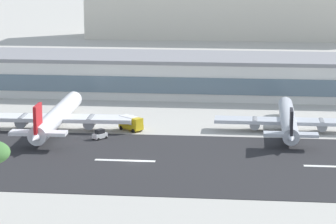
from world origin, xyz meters
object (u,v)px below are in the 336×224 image
(terminal_building, at_px, (194,75))
(airliner_red_tail_gate_0, at_px, (56,118))
(distant_hotel_block, at_px, (243,1))
(airliner_black_tail_gate_1, at_px, (288,121))
(service_box_truck_2, at_px, (131,123))
(service_baggage_tug_0, at_px, (100,135))

(terminal_building, xyz_separation_m, airliner_red_tail_gate_0, (-27.90, -48.41, -2.44))
(distant_hotel_block, bearing_deg, airliner_black_tail_gate_1, -86.08)
(airliner_red_tail_gate_0, relative_size, service_box_truck_2, 7.39)
(distant_hotel_block, bearing_deg, service_baggage_tug_0, -98.48)
(service_baggage_tug_0, height_order, service_box_truck_2, service_box_truck_2)
(terminal_building, bearing_deg, service_box_truck_2, -103.21)
(terminal_building, xyz_separation_m, distant_hotel_block, (12.28, 137.26, 11.09))
(airliner_red_tail_gate_0, xyz_separation_m, service_box_truck_2, (17.02, 2.05, -1.23))
(distant_hotel_block, relative_size, service_box_truck_2, 22.92)
(service_baggage_tug_0, bearing_deg, airliner_black_tail_gate_1, -37.33)
(distant_hotel_block, height_order, service_baggage_tug_0, distant_hotel_block)
(distant_hotel_block, distance_m, service_baggage_tug_0, 195.23)
(airliner_red_tail_gate_0, xyz_separation_m, service_baggage_tug_0, (11.47, -6.82, -1.98))
(terminal_building, distance_m, distant_hotel_block, 138.26)
(distant_hotel_block, distance_m, airliner_black_tail_gate_1, 182.66)
(airliner_red_tail_gate_0, bearing_deg, airliner_black_tail_gate_1, -87.41)
(airliner_red_tail_gate_0, distance_m, service_baggage_tug_0, 13.49)
(airliner_black_tail_gate_1, relative_size, service_box_truck_2, 6.52)
(airliner_black_tail_gate_1, bearing_deg, service_baggage_tug_0, 105.06)
(airliner_black_tail_gate_1, bearing_deg, distant_hotel_block, 4.31)
(terminal_building, height_order, service_baggage_tug_0, terminal_building)
(airliner_red_tail_gate_0, relative_size, airliner_black_tail_gate_1, 1.13)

